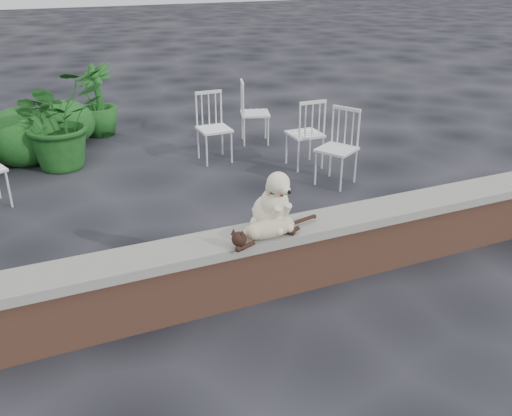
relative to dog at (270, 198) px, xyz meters
name	(u,v)px	position (x,y,z in m)	size (l,w,h in m)	color
ground	(324,277)	(0.53, -0.04, -0.85)	(60.00, 60.00, 0.00)	black
brick_wall	(325,252)	(0.53, -0.04, -0.60)	(6.00, 0.30, 0.50)	brown
capstone	(327,223)	(0.53, -0.04, -0.31)	(6.20, 0.40, 0.08)	slate
dog	(270,198)	(0.00, 0.00, 0.00)	(0.35, 0.46, 0.53)	beige
cat	(269,228)	(-0.08, -0.15, -0.18)	(1.02, 0.24, 0.17)	tan
chair_e	(255,112)	(1.54, 3.79, -0.38)	(0.56, 0.56, 0.94)	white
chair_d	(337,148)	(1.77, 1.84, -0.38)	(0.56, 0.56, 0.94)	white
chair_b	(214,128)	(0.69, 3.26, -0.38)	(0.56, 0.56, 0.94)	white
chair_c	(305,133)	(1.72, 2.56, -0.38)	(0.56, 0.56, 0.94)	white
potted_plant_a	(59,119)	(-1.25, 3.86, -0.18)	(1.19, 1.03, 1.32)	#164413
potted_plant_b	(97,100)	(-0.57, 5.15, -0.29)	(0.63, 0.63, 1.12)	#164413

